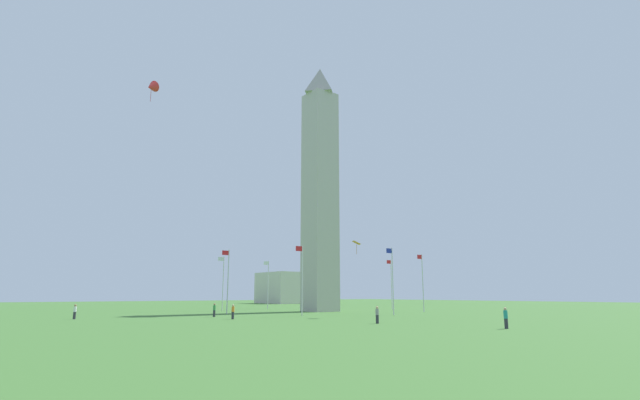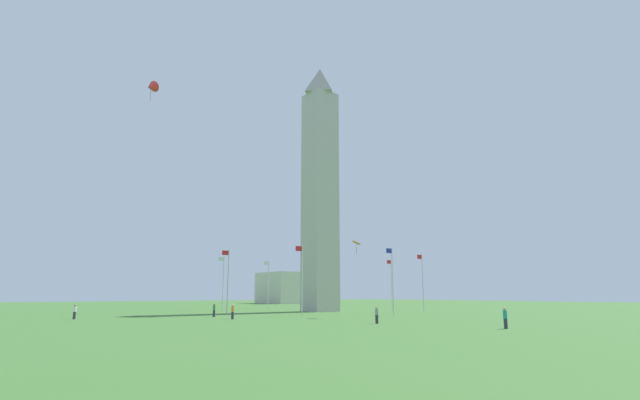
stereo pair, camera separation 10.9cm
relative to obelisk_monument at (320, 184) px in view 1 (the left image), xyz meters
The scene contains 18 objects.
ground_plane 21.01m from the obelisk_monument, ahead, with size 260.00×260.00×0.00m, color #3D6B2D.
obelisk_monument is the anchor object (origin of this frame).
flagpole_n 23.02m from the obelisk_monument, ahead, with size 1.12×0.14×8.97m.
flagpole_ne 23.00m from the obelisk_monument, 44.87° to the left, with size 1.12×0.14×8.97m.
flagpole_e 22.98m from the obelisk_monument, 89.81° to the left, with size 1.12×0.14×8.97m.
flagpole_se 22.95m from the obelisk_monument, 134.87° to the left, with size 1.12×0.14×8.97m.
flagpole_s 22.94m from the obelisk_monument, behind, with size 1.12×0.14×8.97m.
flagpole_sw 22.95m from the obelisk_monument, 134.87° to the right, with size 1.12×0.14×8.97m.
flagpole_w 22.98m from the obelisk_monument, 89.81° to the right, with size 1.12×0.14×8.97m.
flagpole_nw 23.00m from the obelisk_monument, 44.87° to the right, with size 1.12×0.14×8.97m.
person_green_shirt 30.23m from the obelisk_monument, 17.79° to the left, with size 0.32×0.32×1.63m.
person_gray_shirt 37.84m from the obelisk_monument, 62.85° to the left, with size 0.32×0.32×1.61m.
person_teal_shirt 45.84m from the obelisk_monument, 74.56° to the left, with size 0.32×0.32×1.69m.
person_white_shirt 41.47m from the obelisk_monument, ahead, with size 0.32×0.32×1.63m.
person_orange_shirt 32.64m from the obelisk_monument, 30.74° to the left, with size 0.32×0.32×1.61m.
kite_orange_diamond 22.57m from the obelisk_monument, 66.92° to the left, with size 1.29×1.33×1.64m.
kite_red_delta 34.03m from the obelisk_monument, 18.35° to the left, with size 2.02×1.89×2.58m.
distant_building 69.65m from the obelisk_monument, 120.15° to the right, with size 18.45×14.91×9.01m.
Camera 1 is at (46.79, 62.16, 2.78)m, focal length 26.55 mm.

